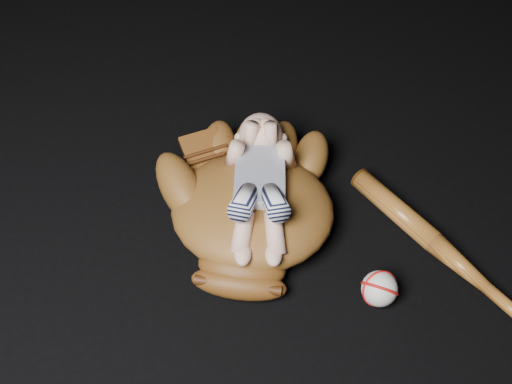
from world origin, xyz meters
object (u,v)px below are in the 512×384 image
(baseball_glove, at_px, (252,204))
(newborn_baby, at_px, (260,185))
(baseball_bat, at_px, (444,251))
(baseball, at_px, (380,289))

(baseball_glove, xyz_separation_m, newborn_baby, (0.01, 0.00, 0.05))
(baseball_bat, xyz_separation_m, baseball, (-0.15, -0.07, 0.01))
(baseball_bat, height_order, baseball, baseball)
(newborn_baby, bearing_deg, baseball_bat, -11.76)
(baseball_bat, bearing_deg, baseball, -156.66)
(baseball_bat, distance_m, baseball, 0.17)
(baseball, bearing_deg, baseball_bat, 23.34)
(baseball_bat, bearing_deg, baseball_glove, 157.89)
(baseball_glove, height_order, baseball_bat, baseball_glove)
(newborn_baby, distance_m, baseball, 0.29)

